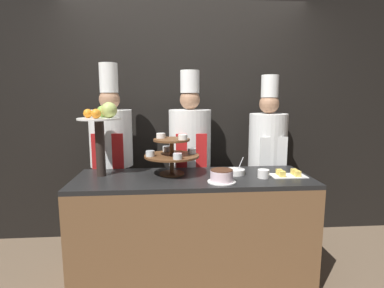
{
  "coord_description": "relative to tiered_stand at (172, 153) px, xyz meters",
  "views": [
    {
      "loc": [
        -0.19,
        -2.01,
        1.51
      ],
      "look_at": [
        0.0,
        0.42,
        1.13
      ],
      "focal_mm": 28.0,
      "sensor_mm": 36.0,
      "label": 1
    }
  ],
  "objects": [
    {
      "name": "buffet_counter",
      "position": [
        0.17,
        -0.07,
        -0.63
      ],
      "size": [
        1.89,
        0.65,
        0.88
      ],
      "color": "brown",
      "rests_on": "ground_plane"
    },
    {
      "name": "serving_bowl_far",
      "position": [
        0.52,
        -0.03,
        -0.16
      ],
      "size": [
        0.16,
        0.16,
        0.15
      ],
      "color": "white",
      "rests_on": "buffet_counter"
    },
    {
      "name": "chef_center_right",
      "position": [
        0.95,
        0.44,
        -0.13
      ],
      "size": [
        0.37,
        0.37,
        1.73
      ],
      "color": "#38332D",
      "rests_on": "ground_plane"
    },
    {
      "name": "wall_back",
      "position": [
        0.17,
        0.82,
        0.33
      ],
      "size": [
        10.0,
        0.06,
        2.8
      ],
      "color": "black",
      "rests_on": "ground_plane"
    },
    {
      "name": "cup_white",
      "position": [
        0.72,
        -0.16,
        -0.15
      ],
      "size": [
        0.09,
        0.09,
        0.07
      ],
      "color": "white",
      "rests_on": "buffet_counter"
    },
    {
      "name": "fruit_pedestal",
      "position": [
        -0.55,
        0.01,
        0.23
      ],
      "size": [
        0.34,
        0.34,
        0.59
      ],
      "color": "#2D231E",
      "rests_on": "buffet_counter"
    },
    {
      "name": "cake_square_tray",
      "position": [
        0.94,
        -0.12,
        -0.17
      ],
      "size": [
        0.28,
        0.16,
        0.05
      ],
      "color": "white",
      "rests_on": "buffet_counter"
    },
    {
      "name": "chef_left",
      "position": [
        -0.56,
        0.44,
        -0.1
      ],
      "size": [
        0.39,
        0.39,
        1.82
      ],
      "color": "#28282D",
      "rests_on": "ground_plane"
    },
    {
      "name": "chef_center_left",
      "position": [
        0.18,
        0.44,
        -0.1
      ],
      "size": [
        0.4,
        0.4,
        1.76
      ],
      "color": "#28282D",
      "rests_on": "ground_plane"
    },
    {
      "name": "cake_round",
      "position": [
        0.37,
        -0.25,
        -0.14
      ],
      "size": [
        0.21,
        0.21,
        0.1
      ],
      "color": "white",
      "rests_on": "buffet_counter"
    },
    {
      "name": "tiered_stand",
      "position": [
        0.0,
        0.0,
        0.0
      ],
      "size": [
        0.45,
        0.45,
        0.34
      ],
      "color": "brown",
      "rests_on": "buffet_counter"
    }
  ]
}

